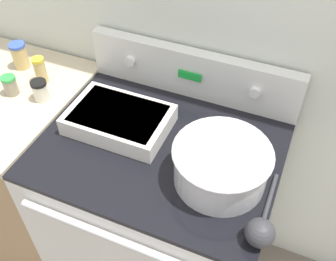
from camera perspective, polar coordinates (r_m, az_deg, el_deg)
name	(u,v)px	position (r m, az deg, el deg)	size (l,w,h in m)	color
kitchen_wall	(202,4)	(1.41, 4.95, 17.87)	(8.00, 0.05, 2.50)	silver
stove_range	(162,217)	(1.71, -0.86, -12.47)	(0.82, 0.68, 0.90)	silver
control_panel	(193,73)	(1.50, 3.59, 8.29)	(0.82, 0.07, 0.19)	silver
side_counter	(27,167)	(1.98, -19.82, -4.99)	(0.58, 0.65, 0.91)	tan
mixing_bowl	(221,163)	(1.20, 7.72, -4.77)	(0.30, 0.30, 0.13)	silver
casserole_dish	(119,119)	(1.40, -7.13, 1.70)	(0.35, 0.24, 0.07)	silver
ladle	(261,231)	(1.13, 13.29, -13.95)	(0.08, 0.29, 0.08)	#333338
spice_jar_black_cap	(40,90)	(1.56, -18.05, 5.55)	(0.06, 0.06, 0.08)	beige
spice_jar_yellow_cap	(40,70)	(1.64, -18.05, 8.32)	(0.05, 0.05, 0.11)	tan
spice_jar_green_cap	(10,85)	(1.63, -21.94, 6.12)	(0.06, 0.06, 0.08)	gray
spice_jar_blue_cap	(20,55)	(1.75, -20.73, 10.15)	(0.07, 0.07, 0.11)	tan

